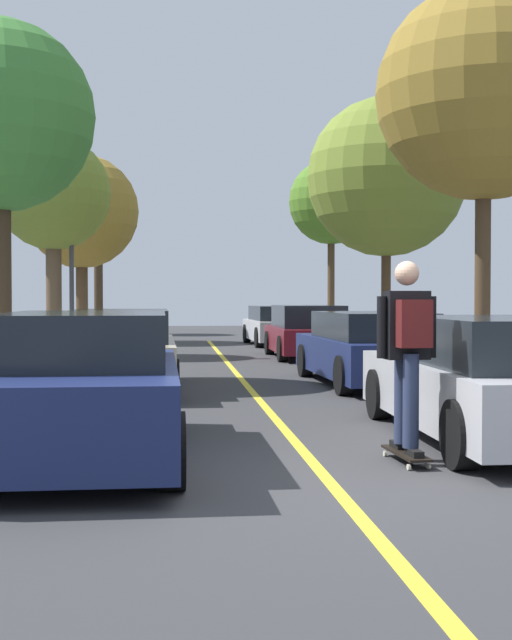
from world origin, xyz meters
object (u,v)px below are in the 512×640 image
at_px(street_tree_left_farthest, 98,216).
at_px(parked_car_left_near, 120,351).
at_px(street_tree_left_near, 53,195).
at_px(skateboard, 406,454).
at_px(street_tree_right_near, 386,177).
at_px(parked_car_right_near, 369,348).
at_px(street_tree_right_far, 331,202).
at_px(streetlamp, 71,218).
at_px(parked_car_right_farthest, 278,325).
at_px(parked_car_right_far, 307,332).
at_px(parked_car_right_nearest, 493,379).
at_px(street_tree_left_far, 81,212).
at_px(skateboarder, 408,344).
at_px(street_tree_right_nearest, 484,93).
at_px(parked_car_left_nearest, 84,385).

bearing_deg(street_tree_left_farthest, parked_car_left_near, -84.24).
xyz_separation_m(street_tree_left_near, skateboard, (5.28, -14.95, -4.17)).
relative_size(parked_car_left_near, street_tree_left_near, 0.78).
xyz_separation_m(street_tree_left_farthest, street_tree_right_near, (8.82, -14.08, -0.24)).
height_order(parked_car_right_near, street_tree_right_far, street_tree_right_far).
bearing_deg(streetlamp, parked_car_right_farthest, 40.40).
bearing_deg(street_tree_right_near, street_tree_left_near, 177.42).
height_order(parked_car_left_near, parked_car_right_far, parked_car_right_far).
height_order(parked_car_right_nearest, street_tree_left_near, street_tree_left_near).
bearing_deg(street_tree_right_far, parked_car_left_near, -112.43).
height_order(parked_car_right_near, skateboard, parked_car_right_near).
bearing_deg(street_tree_left_far, skateboarder, -76.49).
xyz_separation_m(street_tree_right_near, street_tree_right_far, (0.00, 7.90, 0.21)).
relative_size(parked_car_right_near, skateboard, 5.50).
bearing_deg(street_tree_left_farthest, street_tree_right_nearest, -67.42).
height_order(parked_car_left_near, parked_car_right_near, parked_car_left_near).
xyz_separation_m(parked_car_left_near, street_tree_left_far, (-2.23, 15.46, 3.83)).
bearing_deg(street_tree_right_nearest, street_tree_left_farthest, 112.58).
relative_size(streetlamp, skateboard, 7.26).
bearing_deg(street_tree_right_far, parked_car_right_far, -104.67).
distance_m(parked_car_right_farthest, street_tree_left_near, 9.03).
height_order(street_tree_right_nearest, skateboard, street_tree_right_nearest).
bearing_deg(parked_car_right_nearest, street_tree_right_near, 80.53).
relative_size(parked_car_left_near, parked_car_right_far, 1.07).
height_order(street_tree_left_near, skateboard, street_tree_left_near).
relative_size(parked_car_left_nearest, street_tree_left_near, 0.78).
relative_size(parked_car_left_near, street_tree_left_farthest, 0.70).
bearing_deg(street_tree_right_nearest, street_tree_left_far, 121.26).
relative_size(parked_car_left_nearest, street_tree_right_far, 0.69).
bearing_deg(parked_car_left_nearest, parked_car_right_near, 56.11).
bearing_deg(parked_car_right_nearest, street_tree_right_far, 84.01).
relative_size(street_tree_right_far, skateboarder, 3.57).
bearing_deg(parked_car_right_nearest, skateboard, -138.16).
distance_m(parked_car_left_nearest, street_tree_right_nearest, 10.56).
xyz_separation_m(parked_car_right_farthest, streetlamp, (-6.10, -5.19, 3.00)).
height_order(street_tree_left_farthest, streetlamp, street_tree_left_farthest).
bearing_deg(parked_car_right_far, parked_car_left_nearest, -108.08).
distance_m(street_tree_right_far, streetlamp, 11.41).
height_order(parked_car_right_nearest, parked_car_right_farthest, parked_car_right_nearest).
relative_size(street_tree_left_near, skateboarder, 3.15).
relative_size(parked_car_right_far, parked_car_right_farthest, 0.94).
height_order(parked_car_left_nearest, street_tree_right_nearest, street_tree_right_nearest).
distance_m(street_tree_left_near, streetlamp, 0.80).
bearing_deg(skateboard, parked_car_right_farthest, 86.28).
bearing_deg(parked_car_right_nearest, parked_car_right_far, 90.00).
distance_m(street_tree_right_far, skateboard, 23.25).
distance_m(parked_car_right_nearest, parked_car_right_far, 12.76).
relative_size(parked_car_right_farthest, street_tree_left_farthest, 0.70).
distance_m(parked_car_right_nearest, streetlamp, 15.22).
bearing_deg(parked_car_right_far, skateboard, -95.34).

